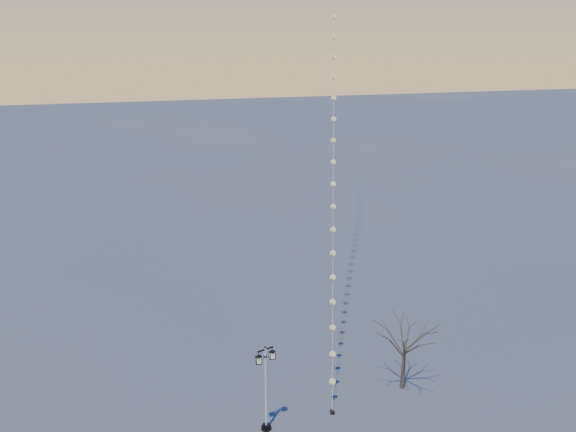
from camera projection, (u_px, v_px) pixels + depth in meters
name	position (u px, v px, depth m)	size (l,w,h in m)	color
ground	(300.00, 432.00, 30.54)	(300.00, 300.00, 0.00)	#4C4D4D
street_lamp	(266.00, 384.00, 29.98)	(1.16, 0.69, 4.74)	black
bare_tree	(405.00, 338.00, 33.40)	(2.73, 2.73, 4.52)	#453A2B
kite_train	(335.00, 0.00, 42.50)	(11.63, 34.25, 42.95)	black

